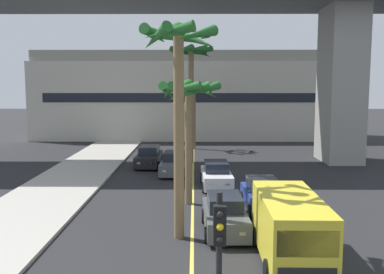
% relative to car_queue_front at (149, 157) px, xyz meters
% --- Properties ---
extents(sidewalk_left, '(4.80, 80.00, 0.15)m').
position_rel_car_queue_front_xyz_m(sidewalk_left, '(-4.65, -14.94, -0.65)').
color(sidewalk_left, '#ADA89E').
rests_on(sidewalk_left, ground).
extents(lane_stripe_center, '(0.14, 56.00, 0.01)m').
position_rel_car_queue_front_xyz_m(lane_stripe_center, '(3.35, -6.94, -0.72)').
color(lane_stripe_center, '#DBCC4C').
rests_on(lane_stripe_center, ground).
extents(pier_building_backdrop, '(36.21, 8.04, 9.90)m').
position_rel_car_queue_front_xyz_m(pier_building_backdrop, '(3.35, 18.43, 4.17)').
color(pier_building_backdrop, beige).
rests_on(pier_building_backdrop, ground).
extents(car_queue_front, '(1.95, 4.16, 1.56)m').
position_rel_car_queue_front_xyz_m(car_queue_front, '(0.00, 0.00, 0.00)').
color(car_queue_front, black).
rests_on(car_queue_front, ground).
extents(car_queue_second, '(1.94, 4.15, 1.56)m').
position_rel_car_queue_front_xyz_m(car_queue_second, '(4.77, -6.68, 0.00)').
color(car_queue_second, white).
rests_on(car_queue_second, ground).
extents(car_queue_third, '(1.95, 4.16, 1.56)m').
position_rel_car_queue_front_xyz_m(car_queue_third, '(6.86, -11.51, 0.00)').
color(car_queue_third, navy).
rests_on(car_queue_third, ground).
extents(car_queue_fourth, '(1.92, 4.14, 1.56)m').
position_rel_car_queue_front_xyz_m(car_queue_fourth, '(4.73, -14.75, 0.00)').
color(car_queue_fourth, '#4C5156').
rests_on(car_queue_fourth, ground).
extents(car_queue_fifth, '(1.95, 4.16, 1.56)m').
position_rel_car_queue_front_xyz_m(car_queue_fifth, '(2.02, -2.84, 0.00)').
color(car_queue_fifth, '#4C5156').
rests_on(car_queue_fifth, ground).
extents(delivery_van, '(2.23, 5.28, 2.36)m').
position_rel_car_queue_front_xyz_m(delivery_van, '(6.76, -18.02, 0.57)').
color(delivery_van, yellow).
rests_on(delivery_van, ground).
extents(traffic_light_median_near, '(0.24, 0.37, 4.20)m').
position_rel_car_queue_front_xyz_m(traffic_light_median_near, '(3.91, -24.71, 1.99)').
color(traffic_light_median_near, black).
rests_on(traffic_light_median_near, ground).
extents(palm_tree_near_median, '(3.13, 3.14, 8.60)m').
position_rel_car_queue_front_xyz_m(palm_tree_near_median, '(2.83, -15.52, 6.06)').
color(palm_tree_near_median, brown).
rests_on(palm_tree_near_median, ground).
extents(palm_tree_mid_median, '(3.51, 3.52, 9.29)m').
position_rel_car_queue_front_xyz_m(palm_tree_mid_median, '(3.21, 1.80, 6.79)').
color(palm_tree_mid_median, brown).
rests_on(palm_tree_mid_median, ground).
extents(palm_tree_far_median, '(3.22, 3.23, 6.45)m').
position_rel_car_queue_front_xyz_m(palm_tree_far_median, '(3.38, 9.27, 4.58)').
color(palm_tree_far_median, brown).
rests_on(palm_tree_far_median, ground).
extents(palm_tree_farthest_median, '(3.31, 3.37, 6.48)m').
position_rel_car_queue_front_xyz_m(palm_tree_farthest_median, '(3.12, -10.42, 4.68)').
color(palm_tree_farthest_median, brown).
rests_on(palm_tree_farthest_median, ground).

